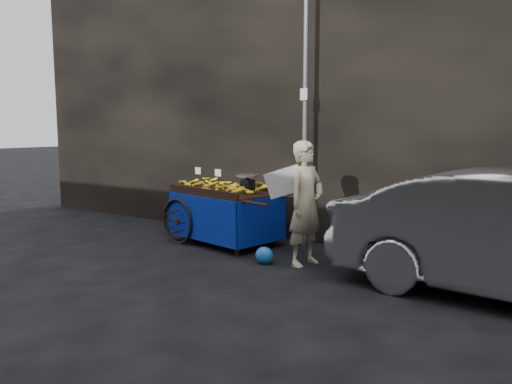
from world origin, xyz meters
The scene contains 6 objects.
ground centered at (0.00, 0.00, 0.00)m, with size 80.00×80.00×0.00m, color black.
building_wall centered at (0.39, 2.60, 2.50)m, with size 13.50×2.00×5.00m.
street_pole centered at (0.30, 1.30, 2.01)m, with size 0.12×0.10×4.00m.
banana_cart centered at (-0.91, 0.78, 0.77)m, with size 2.45×1.45×1.25m.
vendor centered at (0.84, 0.35, 0.86)m, with size 0.81×0.70×1.72m.
plastic_bag centered at (0.35, 0.07, 0.12)m, with size 0.27×0.21×0.24m, color blue.
Camera 1 is at (4.04, -5.63, 1.90)m, focal length 35.00 mm.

